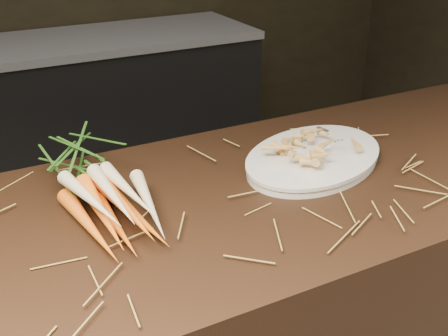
# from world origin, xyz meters

# --- Properties ---
(back_counter) EXTENTS (1.82, 0.62, 0.84)m
(back_counter) POSITION_xyz_m (0.30, 2.18, 0.42)
(back_counter) COLOR black
(back_counter) RESTS_ON ground
(straw_bedding) EXTENTS (1.40, 0.60, 0.02)m
(straw_bedding) POSITION_xyz_m (0.00, 0.30, 0.91)
(straw_bedding) COLOR olive
(straw_bedding) RESTS_ON main_counter
(root_veg_bunch) EXTENTS (0.20, 0.52, 0.10)m
(root_veg_bunch) POSITION_xyz_m (-0.11, 0.43, 0.95)
(root_veg_bunch) COLOR #F15914
(root_veg_bunch) RESTS_ON main_counter
(serving_platter) EXTENTS (0.49, 0.42, 0.02)m
(serving_platter) POSITION_xyz_m (0.41, 0.35, 0.91)
(serving_platter) COLOR white
(serving_platter) RESTS_ON main_counter
(roasted_veg_heap) EXTENTS (0.24, 0.21, 0.05)m
(roasted_veg_heap) POSITION_xyz_m (0.41, 0.35, 0.94)
(roasted_veg_heap) COLOR gold
(roasted_veg_heap) RESTS_ON serving_platter
(serving_fork) EXTENTS (0.04, 0.16, 0.00)m
(serving_fork) POSITION_xyz_m (0.56, 0.39, 0.92)
(serving_fork) COLOR silver
(serving_fork) RESTS_ON serving_platter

